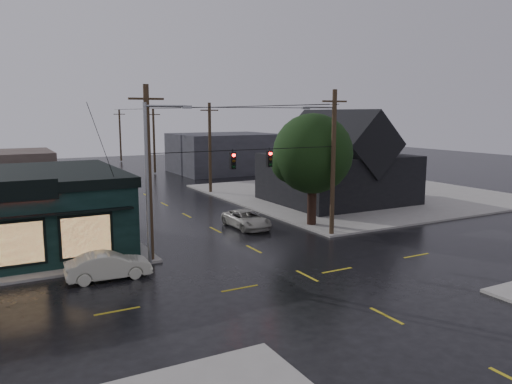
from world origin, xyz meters
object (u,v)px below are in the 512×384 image
utility_pole_nw (152,261)px  corner_tree (313,154)px  utility_pole_ne (331,236)px  suv_silver (247,219)px  sedan_cream (108,266)px

utility_pole_nw → corner_tree: bearing=13.3°
utility_pole_ne → suv_silver: bearing=130.0°
corner_tree → suv_silver: bearing=159.2°
utility_pole_nw → suv_silver: (8.82, 4.97, 0.66)m
sedan_cream → utility_pole_ne: bearing=-80.3°
corner_tree → sedan_cream: size_ratio=1.95×
utility_pole_ne → corner_tree: bearing=81.1°
sedan_cream → suv_silver: size_ratio=0.91×
utility_pole_nw → utility_pole_ne: (13.00, 0.00, 0.00)m
corner_tree → suv_silver: (-4.68, 1.78, -4.87)m
corner_tree → utility_pole_ne: corner_tree is taller
utility_pole_nw → utility_pole_ne: size_ratio=1.00×
utility_pole_nw → suv_silver: 10.15m
utility_pole_nw → utility_pole_ne: 13.00m
utility_pole_ne → suv_silver: size_ratio=2.13×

